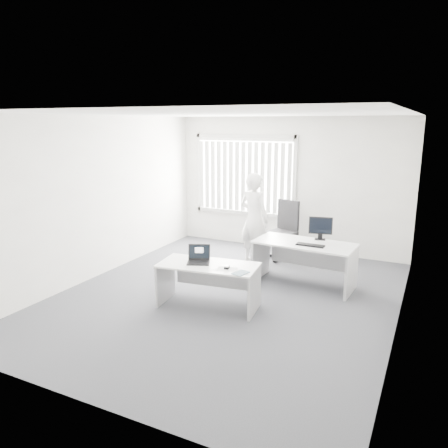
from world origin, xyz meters
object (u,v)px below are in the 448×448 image
at_px(person, 254,219).
at_px(desk_near, 208,276).
at_px(desk_far, 304,254).
at_px(monitor, 321,228).
at_px(office_chair, 283,240).
at_px(laptop, 198,255).

bearing_deg(person, desk_near, 111.80).
relative_size(desk_far, monitor, 4.27).
xyz_separation_m(office_chair, laptop, (-0.35, -2.82, 0.42)).
distance_m(office_chair, laptop, 2.87).
relative_size(desk_near, person, 0.86).
distance_m(desk_near, person, 2.22).
distance_m(desk_far, laptop, 1.92).
bearing_deg(desk_near, desk_far, 48.12).
bearing_deg(person, laptop, 107.89).
bearing_deg(person, desk_far, 166.92).
bearing_deg(desk_near, person, 87.09).
distance_m(person, monitor, 1.43).
xyz_separation_m(desk_near, monitor, (1.20, 1.77, 0.46)).
xyz_separation_m(desk_near, desk_far, (1.02, 1.48, 0.06)).
relative_size(office_chair, monitor, 2.97).
xyz_separation_m(laptop, monitor, (1.35, 1.80, 0.15)).
relative_size(laptop, monitor, 0.83).
bearing_deg(monitor, laptop, -139.37).
xyz_separation_m(desk_far, monitor, (0.18, 0.29, 0.40)).
distance_m(desk_far, monitor, 0.53).
height_order(office_chair, laptop, office_chair).
height_order(desk_near, laptop, laptop).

